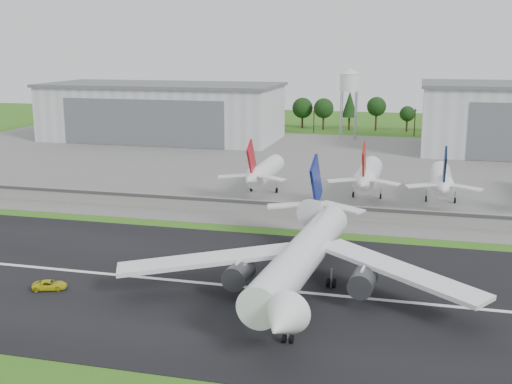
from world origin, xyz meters
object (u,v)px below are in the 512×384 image
(parked_jet_navy, at_px, (442,181))
(ground_vehicle, at_px, (50,285))
(parked_jet_red_b, at_px, (367,176))
(main_airliner, at_px, (302,265))
(parked_jet_red_a, at_px, (263,172))

(parked_jet_navy, bearing_deg, ground_vehicle, -129.72)
(ground_vehicle, relative_size, parked_jet_red_b, 0.17)
(main_airliner, distance_m, parked_jet_navy, 70.76)
(parked_jet_red_a, distance_m, parked_jet_navy, 45.58)
(main_airliner, distance_m, parked_jet_red_b, 67.17)
(main_airliner, height_order, parked_jet_red_b, main_airliner)
(parked_jet_red_b, bearing_deg, ground_vehicle, -120.45)
(main_airliner, relative_size, parked_jet_navy, 1.89)
(main_airliner, xyz_separation_m, parked_jet_navy, (22.86, 66.95, 1.02))
(main_airliner, bearing_deg, ground_vehicle, 16.36)
(ground_vehicle, relative_size, parked_jet_navy, 0.17)
(parked_jet_red_b, xyz_separation_m, parked_jet_navy, (18.27, -0.05, -0.26))
(main_airliner, distance_m, ground_vehicle, 40.73)
(main_airliner, xyz_separation_m, parked_jet_red_a, (-22.71, 66.94, 0.97))
(main_airliner, height_order, parked_jet_navy, main_airliner)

